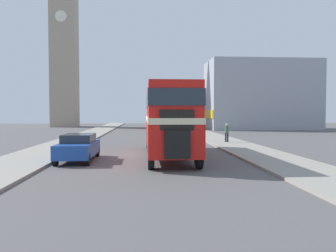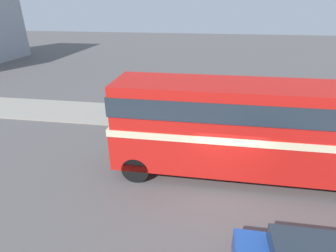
% 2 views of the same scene
% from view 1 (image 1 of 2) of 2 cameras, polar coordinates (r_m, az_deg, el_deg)
% --- Properties ---
extents(ground_plane, '(120.00, 120.00, 0.00)m').
position_cam_1_polar(ground_plane, '(20.25, -3.20, -5.04)').
color(ground_plane, '#565454').
extents(sidewalk_right, '(3.50, 120.00, 0.12)m').
position_cam_1_polar(sidewalk_right, '(21.45, 15.20, -4.54)').
color(sidewalk_right, gray).
rests_on(sidewalk_right, ground_plane).
extents(sidewalk_left, '(3.50, 120.00, 0.12)m').
position_cam_1_polar(sidewalk_left, '(21.23, -21.80, -4.70)').
color(sidewalk_left, gray).
rests_on(sidewalk_left, ground_plane).
extents(double_decker_bus, '(2.52, 10.95, 4.05)m').
position_cam_1_polar(double_decker_bus, '(19.42, 0.00, 1.84)').
color(double_decker_bus, red).
rests_on(double_decker_bus, ground_plane).
extents(bus_distant, '(2.53, 10.72, 4.37)m').
position_cam_1_polar(bus_distant, '(54.75, -1.48, 2.34)').
color(bus_distant, red).
rests_on(bus_distant, ground_plane).
extents(car_parked_near, '(1.75, 4.26, 1.43)m').
position_cam_1_polar(car_parked_near, '(18.38, -15.33, -3.52)').
color(car_parked_near, '#1E479E').
rests_on(car_parked_near, ground_plane).
extents(pedestrian_walking, '(0.32, 0.32, 1.57)m').
position_cam_1_polar(pedestrian_walking, '(28.17, 10.19, -0.95)').
color(pedestrian_walking, '#282833').
rests_on(pedestrian_walking, sidewalk_right).
extents(church_tower, '(4.66, 4.66, 32.83)m').
position_cam_1_polar(church_tower, '(65.12, -17.63, 14.76)').
color(church_tower, tan).
rests_on(church_tower, ground_plane).
extents(shop_building_block, '(16.94, 8.02, 10.67)m').
position_cam_1_polar(shop_building_block, '(53.96, 15.87, 5.15)').
color(shop_building_block, '#999EA8').
rests_on(shop_building_block, ground_plane).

